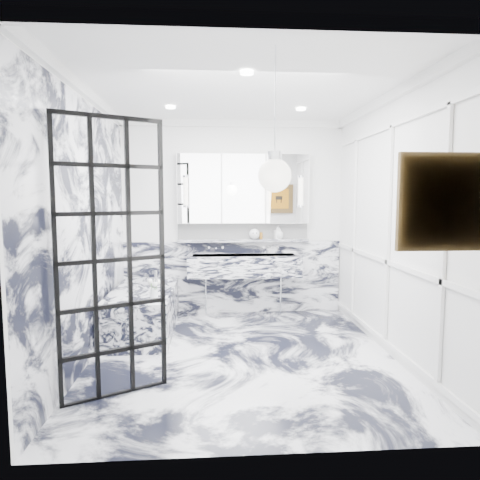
{
  "coord_description": "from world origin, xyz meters",
  "views": [
    {
      "loc": [
        -0.33,
        -4.45,
        1.69
      ],
      "look_at": [
        0.02,
        0.5,
        1.2
      ],
      "focal_mm": 32.0,
      "sensor_mm": 36.0,
      "label": 1
    }
  ],
  "objects": [
    {
      "name": "floor",
      "position": [
        0.0,
        0.0,
        0.0
      ],
      "size": [
        3.6,
        3.6,
        0.0
      ],
      "primitive_type": "plane",
      "color": "white",
      "rests_on": "ground"
    },
    {
      "name": "ceiling",
      "position": [
        0.0,
        0.0,
        2.8
      ],
      "size": [
        3.6,
        3.6,
        0.0
      ],
      "primitive_type": "plane",
      "rotation": [
        3.14,
        0.0,
        0.0
      ],
      "color": "white",
      "rests_on": "wall_back"
    },
    {
      "name": "wall_back",
      "position": [
        0.0,
        1.8,
        1.4
      ],
      "size": [
        3.6,
        0.0,
        3.6
      ],
      "primitive_type": "plane",
      "rotation": [
        1.57,
        0.0,
        0.0
      ],
      "color": "white",
      "rests_on": "floor"
    },
    {
      "name": "wall_front",
      "position": [
        0.0,
        -1.8,
        1.4
      ],
      "size": [
        3.6,
        0.0,
        3.6
      ],
      "primitive_type": "plane",
      "rotation": [
        -1.57,
        0.0,
        0.0
      ],
      "color": "white",
      "rests_on": "floor"
    },
    {
      "name": "wall_left",
      "position": [
        -1.6,
        0.0,
        1.4
      ],
      "size": [
        0.0,
        3.6,
        3.6
      ],
      "primitive_type": "plane",
      "rotation": [
        1.57,
        0.0,
        1.57
      ],
      "color": "white",
      "rests_on": "floor"
    },
    {
      "name": "wall_right",
      "position": [
        1.6,
        0.0,
        1.4
      ],
      "size": [
        0.0,
        3.6,
        3.6
      ],
      "primitive_type": "plane",
      "rotation": [
        1.57,
        0.0,
        -1.57
      ],
      "color": "white",
      "rests_on": "floor"
    },
    {
      "name": "marble_clad_back",
      "position": [
        0.0,
        1.78,
        0.53
      ],
      "size": [
        3.18,
        0.05,
        1.05
      ],
      "primitive_type": "cube",
      "color": "white",
      "rests_on": "floor"
    },
    {
      "name": "marble_clad_left",
      "position": [
        -1.59,
        0.0,
        1.34
      ],
      "size": [
        0.02,
        3.56,
        2.68
      ],
      "primitive_type": "cube",
      "color": "white",
      "rests_on": "floor"
    },
    {
      "name": "panel_molding",
      "position": [
        1.58,
        0.0,
        1.3
      ],
      "size": [
        0.03,
        3.4,
        2.3
      ],
      "primitive_type": "cube",
      "color": "white",
      "rests_on": "floor"
    },
    {
      "name": "soap_bottle_a",
      "position": [
        0.66,
        1.71,
        1.19
      ],
      "size": [
        0.09,
        0.09,
        0.2
      ],
      "primitive_type": "imported",
      "rotation": [
        0.0,
        0.0,
        0.14
      ],
      "color": "#8C5919",
      "rests_on": "ledge"
    },
    {
      "name": "soap_bottle_b",
      "position": [
        0.65,
        1.71,
        1.19
      ],
      "size": [
        0.1,
        0.1,
        0.19
      ],
      "primitive_type": "imported",
      "rotation": [
        0.0,
        0.0,
        0.2
      ],
      "color": "#4C4C51",
      "rests_on": "ledge"
    },
    {
      "name": "soap_bottle_c",
      "position": [
        0.67,
        1.71,
        1.17
      ],
      "size": [
        0.17,
        0.17,
        0.17
      ],
      "primitive_type": "imported",
      "rotation": [
        0.0,
        0.0,
        -0.35
      ],
      "color": "silver",
      "rests_on": "ledge"
    },
    {
      "name": "face_pot",
      "position": [
        0.31,
        1.71,
        1.17
      ],
      "size": [
        0.15,
        0.15,
        0.15
      ],
      "primitive_type": "sphere",
      "color": "white",
      "rests_on": "ledge"
    },
    {
      "name": "amber_bottle",
      "position": [
        0.41,
        1.71,
        1.14
      ],
      "size": [
        0.04,
        0.04,
        0.1
      ],
      "primitive_type": "cylinder",
      "color": "#8C5919",
      "rests_on": "ledge"
    },
    {
      "name": "flower_vase",
      "position": [
        -0.96,
        0.31,
        0.61
      ],
      "size": [
        0.08,
        0.08,
        0.12
      ],
      "primitive_type": "cylinder",
      "color": "silver",
      "rests_on": "bathtub"
    },
    {
      "name": "crittall_door",
      "position": [
        -1.15,
        -0.85,
        1.17
      ],
      "size": [
        0.8,
        0.44,
        2.35
      ],
      "primitive_type": null,
      "rotation": [
        0.0,
        0.0,
        0.48
      ],
      "color": "black",
      "rests_on": "floor"
    },
    {
      "name": "artwork",
      "position": [
        1.2,
        -1.76,
        1.67
      ],
      "size": [
        0.54,
        0.05,
        0.54
      ],
      "primitive_type": "cube",
      "color": "orange",
      "rests_on": "wall_front"
    },
    {
      "name": "pendant_light",
      "position": [
        0.13,
        -1.39,
        1.85
      ],
      "size": [
        0.24,
        0.24,
        0.24
      ],
      "primitive_type": "sphere",
      "color": "white",
      "rests_on": "ceiling"
    },
    {
      "name": "trough_sink",
      "position": [
        0.15,
        1.55,
        0.73
      ],
      "size": [
        1.6,
        0.45,
        0.3
      ],
      "primitive_type": "cube",
      "color": "silver",
      "rests_on": "wall_back"
    },
    {
      "name": "ledge",
      "position": [
        0.15,
        1.72,
        1.07
      ],
      "size": [
        1.9,
        0.14,
        0.04
      ],
      "primitive_type": "cube",
      "color": "silver",
      "rests_on": "wall_back"
    },
    {
      "name": "subway_tile",
      "position": [
        0.15,
        1.78,
        1.21
      ],
      "size": [
        1.9,
        0.03,
        0.23
      ],
      "primitive_type": "cube",
      "color": "white",
      "rests_on": "wall_back"
    },
    {
      "name": "mirror_cabinet",
      "position": [
        0.15,
        1.73,
        1.82
      ],
      "size": [
        1.9,
        0.16,
        1.0
      ],
      "primitive_type": "cube",
      "color": "white",
      "rests_on": "wall_back"
    },
    {
      "name": "sconce_left",
      "position": [
        -0.67,
        1.63,
        1.78
      ],
      "size": [
        0.07,
        0.07,
        0.4
      ],
      "primitive_type": "cylinder",
      "color": "white",
      "rests_on": "mirror_cabinet"
    },
    {
      "name": "sconce_right",
      "position": [
        0.97,
        1.63,
        1.78
      ],
      "size": [
        0.07,
        0.07,
        0.4
      ],
      "primitive_type": "cylinder",
      "color": "white",
      "rests_on": "mirror_cabinet"
    },
    {
      "name": "bathtub",
      "position": [
        -1.18,
        0.9,
        0.28
      ],
      "size": [
        0.75,
        1.65,
        0.55
      ],
      "primitive_type": "cube",
      "color": "silver",
      "rests_on": "floor"
    }
  ]
}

